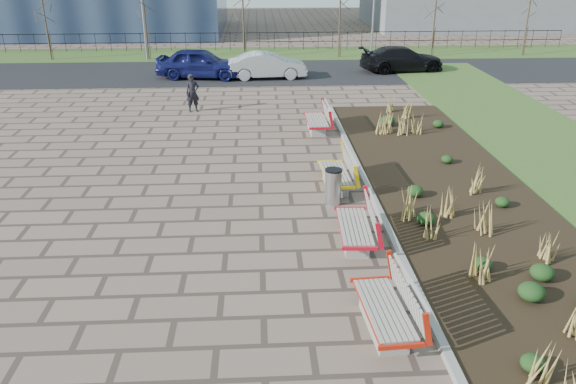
{
  "coord_description": "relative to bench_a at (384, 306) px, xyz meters",
  "views": [
    {
      "loc": [
        0.82,
        -9.61,
        6.38
      ],
      "look_at": [
        1.5,
        3.0,
        0.9
      ],
      "focal_mm": 35.0,
      "sensor_mm": 36.0,
      "label": 1
    }
  ],
  "objects": [
    {
      "name": "tree_f",
      "position": [
        15.0,
        27.81,
        1.54
      ],
      "size": [
        1.4,
        1.4,
        4.0
      ],
      "primitive_type": null,
      "color": "#4C3D2D",
      "rests_on": "grass_verge_far"
    },
    {
      "name": "planting_bed",
      "position": [
        3.25,
        6.31,
        -0.45
      ],
      "size": [
        4.5,
        18.0,
        0.1
      ],
      "primitive_type": "cube",
      "color": "black",
      "rests_on": "ground"
    },
    {
      "name": "tree_b",
      "position": [
        -9.0,
        27.81,
        1.54
      ],
      "size": [
        1.4,
        1.4,
        4.0
      ],
      "primitive_type": null,
      "color": "#4C3D2D",
      "rests_on": "grass_verge_far"
    },
    {
      "name": "car_blue",
      "position": [
        -5.23,
        21.98,
        0.3
      ],
      "size": [
        4.79,
        2.44,
        1.56
      ],
      "primitive_type": "imported",
      "rotation": [
        0.0,
        0.0,
        1.44
      ],
      "color": "#11154D",
      "rests_on": "road"
    },
    {
      "name": "car_silver",
      "position": [
        -1.65,
        21.71,
        0.2
      ],
      "size": [
        4.21,
        1.68,
        1.36
      ],
      "primitive_type": "imported",
      "rotation": [
        0.0,
        0.0,
        1.63
      ],
      "color": "#9C9FA3",
      "rests_on": "road"
    },
    {
      "name": "planting_curb",
      "position": [
        0.92,
        6.31,
        -0.42
      ],
      "size": [
        0.16,
        18.0,
        0.15
      ],
      "primitive_type": "cube",
      "color": "gray",
      "rests_on": "ground"
    },
    {
      "name": "road",
      "position": [
        -3.0,
        23.31,
        -0.49
      ],
      "size": [
        80.0,
        7.0,
        0.02
      ],
      "primitive_type": "cube",
      "color": "black",
      "rests_on": "ground"
    },
    {
      "name": "bench_d",
      "position": [
        0.0,
        12.13,
        0.0
      ],
      "size": [
        0.95,
        2.12,
        1.0
      ],
      "primitive_type": null,
      "rotation": [
        0.0,
        0.0,
        0.02
      ],
      "color": "red",
      "rests_on": "ground"
    },
    {
      "name": "tree_c",
      "position": [
        -3.0,
        27.81,
        1.54
      ],
      "size": [
        1.4,
        1.4,
        4.0
      ],
      "primitive_type": null,
      "color": "#4C3D2D",
      "rests_on": "grass_verge_far"
    },
    {
      "name": "litter_bin",
      "position": [
        -0.21,
        5.53,
        -0.01
      ],
      "size": [
        0.45,
        0.45,
        0.97
      ],
      "primitive_type": "cylinder",
      "color": "#B2B2B7",
      "rests_on": "ground"
    },
    {
      "name": "car_black",
      "position": [
        5.95,
        23.22,
        0.2
      ],
      "size": [
        4.91,
        2.54,
        1.36
      ],
      "primitive_type": "imported",
      "rotation": [
        0.0,
        0.0,
        1.71
      ],
      "color": "black",
      "rests_on": "road"
    },
    {
      "name": "lamp_west",
      "position": [
        -9.0,
        27.31,
        2.54
      ],
      "size": [
        0.24,
        0.6,
        6.0
      ],
      "primitive_type": null,
      "color": "gray",
      "rests_on": "grass_verge_far"
    },
    {
      "name": "bench_b",
      "position": [
        0.0,
        3.27,
        0.0
      ],
      "size": [
        1.0,
        2.14,
        1.0
      ],
      "primitive_type": null,
      "rotation": [
        0.0,
        0.0,
        -0.05
      ],
      "color": "red",
      "rests_on": "ground"
    },
    {
      "name": "tree_e",
      "position": [
        9.0,
        27.81,
        1.54
      ],
      "size": [
        1.4,
        1.4,
        4.0
      ],
      "primitive_type": null,
      "color": "#4C3D2D",
      "rests_on": "grass_verge_far"
    },
    {
      "name": "grass_verge_far",
      "position": [
        -3.0,
        29.31,
        -0.48
      ],
      "size": [
        80.0,
        5.0,
        0.04
      ],
      "primitive_type": "cube",
      "color": "#33511E",
      "rests_on": "ground"
    },
    {
      "name": "tree_d",
      "position": [
        3.0,
        27.81,
        1.54
      ],
      "size": [
        1.4,
        1.4,
        4.0
      ],
      "primitive_type": null,
      "color": "#4C3D2D",
      "rests_on": "grass_verge_far"
    },
    {
      "name": "pedestrian",
      "position": [
        -4.94,
        15.23,
        0.3
      ],
      "size": [
        0.67,
        0.55,
        1.59
      ],
      "primitive_type": "imported",
      "rotation": [
        0.0,
        0.0,
        0.34
      ],
      "color": "black",
      "rests_on": "ground"
    },
    {
      "name": "bench_a",
      "position": [
        0.0,
        0.0,
        0.0
      ],
      "size": [
        1.04,
        2.16,
        1.0
      ],
      "primitive_type": null,
      "rotation": [
        0.0,
        0.0,
        0.07
      ],
      "color": "red",
      "rests_on": "ground"
    },
    {
      "name": "lamp_east",
      "position": [
        5.0,
        27.31,
        2.54
      ],
      "size": [
        0.24,
        0.6,
        6.0
      ],
      "primitive_type": null,
      "color": "gray",
      "rests_on": "grass_verge_far"
    },
    {
      "name": "railing_fence",
      "position": [
        -3.0,
        30.81,
        0.14
      ],
      "size": [
        44.0,
        0.1,
        1.2
      ],
      "primitive_type": null,
      "color": "black",
      "rests_on": "grass_verge_far"
    },
    {
      "name": "bench_c",
      "position": [
        0.0,
        6.64,
        0.0
      ],
      "size": [
        0.96,
        2.12,
        1.0
      ],
      "primitive_type": null,
      "rotation": [
        0.0,
        0.0,
        0.03
      ],
      "color": "yellow",
      "rests_on": "ground"
    },
    {
      "name": "tree_a",
      "position": [
        -15.0,
        27.81,
        1.54
      ],
      "size": [
        1.4,
        1.4,
        4.0
      ],
      "primitive_type": null,
      "color": "#4C3D2D",
      "rests_on": "grass_verge_far"
    },
    {
      "name": "ground",
      "position": [
        -3.0,
        1.31,
        -0.5
      ],
      "size": [
        120.0,
        120.0,
        0.0
      ],
      "primitive_type": "plane",
      "color": "#725B4E",
      "rests_on": "ground"
    }
  ]
}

